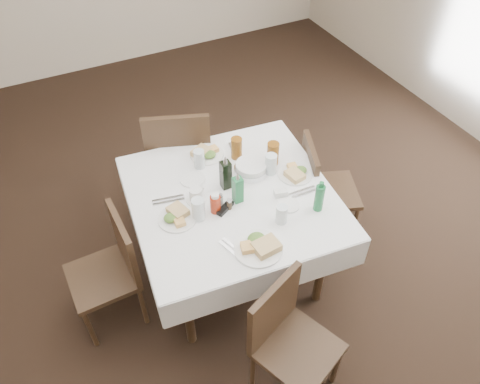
{
  "coord_description": "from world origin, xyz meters",
  "views": [
    {
      "loc": [
        -0.74,
        -1.84,
        2.87
      ],
      "look_at": [
        0.2,
        0.05,
        0.8
      ],
      "focal_mm": 35.0,
      "sensor_mm": 36.0,
      "label": 1
    }
  ],
  "objects_px": {
    "water_s": "(282,214)",
    "coffee_mug": "(196,195)",
    "oil_cruet_dark": "(226,174)",
    "chair_east": "(320,185)",
    "chair_north": "(180,155)",
    "bread_basket": "(251,168)",
    "water_e": "(271,164)",
    "water_n": "(199,159)",
    "chair_west": "(113,265)",
    "chair_south": "(287,334)",
    "ketchup_bottle": "(215,203)",
    "water_w": "(198,209)",
    "oil_cruet_green": "(238,189)",
    "dining_table": "(232,204)",
    "green_bottle": "(319,197)"
  },
  "relations": [
    {
      "from": "oil_cruet_green",
      "to": "chair_south",
      "type": "bearing_deg",
      "value": -97.12
    },
    {
      "from": "oil_cruet_dark",
      "to": "oil_cruet_green",
      "type": "distance_m",
      "value": 0.15
    },
    {
      "from": "dining_table",
      "to": "chair_south",
      "type": "xyz_separation_m",
      "value": [
        -0.09,
        -0.88,
        -0.19
      ]
    },
    {
      "from": "chair_south",
      "to": "coffee_mug",
      "type": "bearing_deg",
      "value": 97.96
    },
    {
      "from": "water_w",
      "to": "coffee_mug",
      "type": "relative_size",
      "value": 1.08
    },
    {
      "from": "dining_table",
      "to": "water_e",
      "type": "xyz_separation_m",
      "value": [
        0.33,
        0.08,
        0.16
      ]
    },
    {
      "from": "water_n",
      "to": "chair_east",
      "type": "bearing_deg",
      "value": -19.36
    },
    {
      "from": "chair_east",
      "to": "green_bottle",
      "type": "xyz_separation_m",
      "value": [
        -0.32,
        -0.4,
        0.37
      ]
    },
    {
      "from": "oil_cruet_green",
      "to": "ketchup_bottle",
      "type": "distance_m",
      "value": 0.17
    },
    {
      "from": "chair_north",
      "to": "chair_east",
      "type": "bearing_deg",
      "value": -39.69
    },
    {
      "from": "chair_west",
      "to": "green_bottle",
      "type": "height_order",
      "value": "green_bottle"
    },
    {
      "from": "water_s",
      "to": "oil_cruet_dark",
      "type": "xyz_separation_m",
      "value": [
        -0.17,
        0.43,
        0.05
      ]
    },
    {
      "from": "water_w",
      "to": "bread_basket",
      "type": "bearing_deg",
      "value": 25.35
    },
    {
      "from": "chair_east",
      "to": "water_e",
      "type": "height_order",
      "value": "water_e"
    },
    {
      "from": "chair_north",
      "to": "oil_cruet_dark",
      "type": "distance_m",
      "value": 0.73
    },
    {
      "from": "oil_cruet_green",
      "to": "water_w",
      "type": "bearing_deg",
      "value": -174.63
    },
    {
      "from": "bread_basket",
      "to": "ketchup_bottle",
      "type": "distance_m",
      "value": 0.42
    },
    {
      "from": "water_w",
      "to": "green_bottle",
      "type": "bearing_deg",
      "value": -20.71
    },
    {
      "from": "chair_north",
      "to": "water_s",
      "type": "distance_m",
      "value": 1.14
    },
    {
      "from": "water_e",
      "to": "ketchup_bottle",
      "type": "xyz_separation_m",
      "value": [
        -0.48,
        -0.16,
        -0.01
      ]
    },
    {
      "from": "bread_basket",
      "to": "water_s",
      "type": "bearing_deg",
      "value": -94.96
    },
    {
      "from": "bread_basket",
      "to": "chair_south",
      "type": "bearing_deg",
      "value": -106.35
    },
    {
      "from": "water_n",
      "to": "ketchup_bottle",
      "type": "bearing_deg",
      "value": -99.82
    },
    {
      "from": "water_n",
      "to": "coffee_mug",
      "type": "relative_size",
      "value": 0.99
    },
    {
      "from": "chair_east",
      "to": "oil_cruet_dark",
      "type": "relative_size",
      "value": 3.28
    },
    {
      "from": "chair_north",
      "to": "oil_cruet_dark",
      "type": "relative_size",
      "value": 3.85
    },
    {
      "from": "oil_cruet_dark",
      "to": "chair_east",
      "type": "bearing_deg",
      "value": -2.48
    },
    {
      "from": "bread_basket",
      "to": "oil_cruet_dark",
      "type": "xyz_separation_m",
      "value": [
        -0.21,
        -0.05,
        0.08
      ]
    },
    {
      "from": "dining_table",
      "to": "chair_west",
      "type": "distance_m",
      "value": 0.85
    },
    {
      "from": "oil_cruet_dark",
      "to": "oil_cruet_green",
      "type": "xyz_separation_m",
      "value": [
        0.01,
        -0.15,
        -0.01
      ]
    },
    {
      "from": "water_n",
      "to": "water_e",
      "type": "height_order",
      "value": "water_e"
    },
    {
      "from": "water_w",
      "to": "chair_east",
      "type": "bearing_deg",
      "value": 7.98
    },
    {
      "from": "chair_north",
      "to": "green_bottle",
      "type": "height_order",
      "value": "chair_north"
    },
    {
      "from": "water_s",
      "to": "coffee_mug",
      "type": "xyz_separation_m",
      "value": [
        -0.39,
        0.4,
        -0.02
      ]
    },
    {
      "from": "chair_west",
      "to": "water_n",
      "type": "xyz_separation_m",
      "value": [
        0.75,
        0.33,
        0.34
      ]
    },
    {
      "from": "water_n",
      "to": "water_e",
      "type": "distance_m",
      "value": 0.48
    },
    {
      "from": "chair_south",
      "to": "green_bottle",
      "type": "xyz_separation_m",
      "value": [
        0.51,
        0.53,
        0.37
      ]
    },
    {
      "from": "water_w",
      "to": "oil_cruet_green",
      "type": "relative_size",
      "value": 0.62
    },
    {
      "from": "water_w",
      "to": "oil_cruet_green",
      "type": "bearing_deg",
      "value": 5.37
    },
    {
      "from": "chair_east",
      "to": "ketchup_bottle",
      "type": "relative_size",
      "value": 5.93
    },
    {
      "from": "chair_north",
      "to": "bread_basket",
      "type": "distance_m",
      "value": 0.71
    },
    {
      "from": "water_s",
      "to": "water_e",
      "type": "bearing_deg",
      "value": 69.12
    },
    {
      "from": "water_n",
      "to": "oil_cruet_dark",
      "type": "bearing_deg",
      "value": -73.41
    },
    {
      "from": "water_n",
      "to": "water_w",
      "type": "bearing_deg",
      "value": -113.53
    },
    {
      "from": "chair_south",
      "to": "dining_table",
      "type": "bearing_deg",
      "value": 84.1
    },
    {
      "from": "dining_table",
      "to": "green_bottle",
      "type": "xyz_separation_m",
      "value": [
        0.42,
        -0.35,
        0.18
      ]
    },
    {
      "from": "chair_east",
      "to": "chair_west",
      "type": "bearing_deg",
      "value": -178.67
    },
    {
      "from": "chair_south",
      "to": "ketchup_bottle",
      "type": "height_order",
      "value": "ketchup_bottle"
    },
    {
      "from": "water_w",
      "to": "coffee_mug",
      "type": "xyz_separation_m",
      "value": [
        0.04,
        0.14,
        -0.03
      ]
    },
    {
      "from": "water_e",
      "to": "green_bottle",
      "type": "distance_m",
      "value": 0.44
    }
  ]
}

